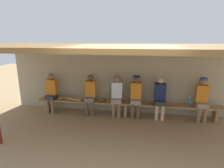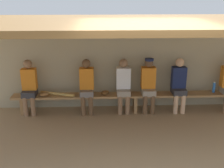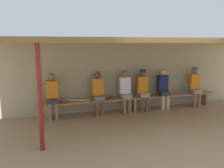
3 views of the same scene
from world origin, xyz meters
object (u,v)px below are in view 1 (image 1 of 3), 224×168
object	(u,v)px
player_in_red	(160,96)
baseball_bat	(70,99)
player_in_blue	(117,94)
player_shirtless_tan	(136,94)
player_with_sunglasses	(51,91)
player_in_white	(202,97)
baseball_glove_dark_brown	(61,98)
player_leftmost	(90,93)
bench	(126,105)
baseball_glove_tan	(103,100)
water_bottle_green	(189,101)

from	to	relation	value
player_in_red	baseball_bat	xyz separation A→B (m)	(-2.97, -0.00, -0.24)
player_in_blue	baseball_bat	bearing A→B (deg)	-179.89
player_in_blue	player_shirtless_tan	bearing A→B (deg)	0.05
player_with_sunglasses	player_in_blue	world-z (taller)	same
player_in_white	baseball_glove_dark_brown	bearing A→B (deg)	-179.47
player_with_sunglasses	player_shirtless_tan	bearing A→B (deg)	0.01
player_leftmost	bench	bearing A→B (deg)	-0.15
baseball_glove_tan	baseball_bat	size ratio (longest dim) A/B	0.27
player_in_red	baseball_glove_tan	bearing A→B (deg)	179.86
player_in_white	baseball_glove_dark_brown	xyz separation A→B (m)	(-4.51, -0.04, -0.24)
player_in_red	baseball_glove_dark_brown	distance (m)	3.28
player_in_white	baseball_glove_tan	size ratio (longest dim) A/B	5.60
player_shirtless_tan	water_bottle_green	bearing A→B (deg)	1.06
player_leftmost	baseball_glove_dark_brown	bearing A→B (deg)	-177.68
player_in_blue	player_leftmost	xyz separation A→B (m)	(-0.89, 0.00, 0.00)
player_leftmost	player_shirtless_tan	size ratio (longest dim) A/B	0.99
baseball_bat	player_in_blue	bearing A→B (deg)	18.93
player_shirtless_tan	baseball_glove_dark_brown	bearing A→B (deg)	-179.05
baseball_glove_tan	player_in_red	bearing A→B (deg)	128.41
player_with_sunglasses	player_in_red	distance (m)	3.62
player_in_blue	baseball_glove_dark_brown	size ratio (longest dim) A/B	5.56
player_in_red	water_bottle_green	distance (m)	0.91
player_with_sunglasses	player_in_blue	bearing A→B (deg)	0.00
baseball_glove_tan	water_bottle_green	bearing A→B (deg)	129.11
player_leftmost	player_in_red	xyz separation A→B (m)	(2.25, 0.00, 0.00)
player_in_blue	player_leftmost	distance (m)	0.89
player_in_blue	player_leftmost	world-z (taller)	same
player_leftmost	baseball_bat	size ratio (longest dim) A/B	1.49
player_in_red	baseball_glove_tan	world-z (taller)	player_in_red
water_bottle_green	baseball_glove_dark_brown	bearing A→B (deg)	-179.01
player_in_blue	baseball_bat	xyz separation A→B (m)	(-1.61, -0.00, -0.24)
player_in_red	player_in_white	bearing A→B (deg)	0.02
player_in_white	water_bottle_green	size ratio (longest dim) A/B	4.90
player_in_red	baseball_glove_dark_brown	size ratio (longest dim) A/B	5.56
player_in_white	water_bottle_green	world-z (taller)	player_in_white
baseball_glove_tan	bench	bearing A→B (deg)	127.96
bench	player_shirtless_tan	size ratio (longest dim) A/B	4.46
bench	player_in_blue	bearing A→B (deg)	179.40
player_in_blue	baseball_glove_tan	xyz separation A→B (m)	(-0.45, 0.00, -0.22)
player_in_white	player_shirtless_tan	world-z (taller)	same
player_in_white	bench	bearing A→B (deg)	-179.91
player_shirtless_tan	player_leftmost	bearing A→B (deg)	-179.98
baseball_glove_tan	player_in_white	bearing A→B (deg)	128.47
bench	player_in_red	size ratio (longest dim) A/B	4.49
player_shirtless_tan	baseball_glove_tan	xyz separation A→B (m)	(-1.06, 0.00, -0.24)
bench	baseball_glove_dark_brown	xyz separation A→B (m)	(-2.21, -0.04, 0.12)
baseball_glove_dark_brown	player_in_blue	bearing A→B (deg)	162.25
water_bottle_green	baseball_bat	bearing A→B (deg)	-179.50
water_bottle_green	bench	bearing A→B (deg)	-179.01
player_with_sunglasses	player_shirtless_tan	xyz separation A→B (m)	(2.87, 0.00, 0.02)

